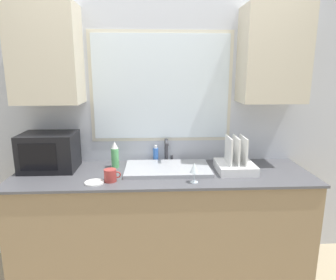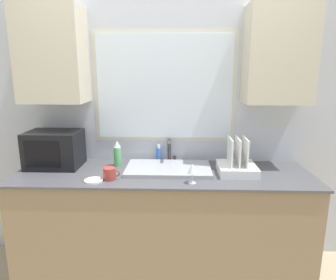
{
  "view_description": "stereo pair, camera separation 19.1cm",
  "coord_description": "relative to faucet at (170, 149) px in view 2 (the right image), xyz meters",
  "views": [
    {
      "loc": [
        -0.07,
        -1.99,
        1.73
      ],
      "look_at": [
        0.04,
        0.3,
        1.2
      ],
      "focal_mm": 32.0,
      "sensor_mm": 36.0,
      "label": 1
    },
    {
      "loc": [
        0.12,
        -1.99,
        1.73
      ],
      "look_at": [
        0.04,
        0.3,
        1.2
      ],
      "focal_mm": 32.0,
      "sensor_mm": 36.0,
      "label": 2
    }
  ],
  "objects": [
    {
      "name": "countertop",
      "position": [
        -0.05,
        -0.27,
        -0.59
      ],
      "size": [
        2.41,
        0.71,
        0.92
      ],
      "color": "#8C7251",
      "rests_on": "ground_plane"
    },
    {
      "name": "wall_back",
      "position": [
        -0.05,
        0.06,
        0.38
      ],
      "size": [
        6.0,
        0.38,
        2.6
      ],
      "color": "silver",
      "rests_on": "ground_plane"
    },
    {
      "name": "sink_basin",
      "position": [
        -0.0,
        -0.22,
        -0.11
      ],
      "size": [
        0.7,
        0.42,
        0.03
      ],
      "color": "#9EA0A5",
      "rests_on": "countertop"
    },
    {
      "name": "faucet",
      "position": [
        0.0,
        0.0,
        0.0
      ],
      "size": [
        0.08,
        0.18,
        0.21
      ],
      "color": "#333338",
      "rests_on": "countertop"
    },
    {
      "name": "microwave",
      "position": [
        -0.99,
        -0.15,
        0.03
      ],
      "size": [
        0.44,
        0.33,
        0.31
      ],
      "color": "black",
      "rests_on": "countertop"
    },
    {
      "name": "dish_rack",
      "position": [
        0.55,
        -0.26,
        -0.06
      ],
      "size": [
        0.3,
        0.33,
        0.29
      ],
      "color": "white",
      "rests_on": "countertop"
    },
    {
      "name": "spray_bottle",
      "position": [
        -0.45,
        -0.12,
        -0.02
      ],
      "size": [
        0.06,
        0.06,
        0.23
      ],
      "color": "#59B266",
      "rests_on": "countertop"
    },
    {
      "name": "soap_bottle",
      "position": [
        -0.1,
        0.03,
        -0.06
      ],
      "size": [
        0.05,
        0.05,
        0.16
      ],
      "color": "blue",
      "rests_on": "countertop"
    },
    {
      "name": "mug_near_sink",
      "position": [
        -0.44,
        -0.45,
        -0.08
      ],
      "size": [
        0.13,
        0.09,
        0.09
      ],
      "color": "#A53833",
      "rests_on": "countertop"
    },
    {
      "name": "wine_glass",
      "position": [
        0.18,
        -0.5,
        -0.02
      ],
      "size": [
        0.07,
        0.07,
        0.15
      ],
      "color": "silver",
      "rests_on": "countertop"
    },
    {
      "name": "small_plate",
      "position": [
        -0.56,
        -0.49,
        -0.12
      ],
      "size": [
        0.14,
        0.14,
        0.01
      ],
      "color": "white",
      "rests_on": "countertop"
    }
  ]
}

